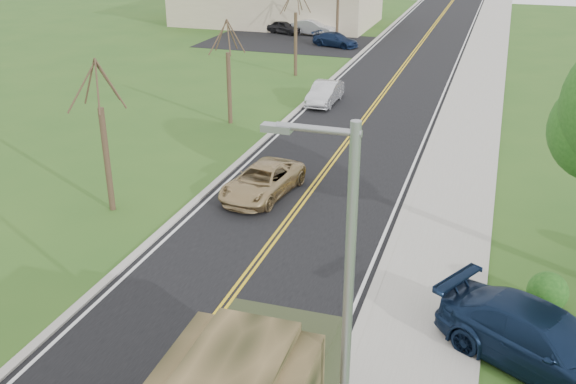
% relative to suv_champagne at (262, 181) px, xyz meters
% --- Properties ---
extents(road, '(8.00, 120.00, 0.01)m').
position_rel_suv_champagne_xyz_m(road, '(1.78, 26.81, -0.64)').
color(road, black).
rests_on(road, ground).
extents(curb_right, '(0.30, 120.00, 0.12)m').
position_rel_suv_champagne_xyz_m(curb_right, '(5.93, 26.81, -0.58)').
color(curb_right, '#9E998E').
rests_on(curb_right, ground).
extents(sidewalk_right, '(3.20, 120.00, 0.10)m').
position_rel_suv_champagne_xyz_m(sidewalk_right, '(7.68, 26.81, -0.59)').
color(sidewalk_right, '#9E998E').
rests_on(sidewalk_right, ground).
extents(curb_left, '(0.30, 120.00, 0.10)m').
position_rel_suv_champagne_xyz_m(curb_left, '(-2.37, 26.81, -0.59)').
color(curb_left, '#9E998E').
rests_on(curb_left, ground).
extents(street_light, '(1.65, 0.22, 8.00)m').
position_rel_suv_champagne_xyz_m(street_light, '(6.68, -13.69, 3.79)').
color(street_light, gray).
rests_on(street_light, ground).
extents(bare_tree_a, '(1.93, 2.26, 6.08)m').
position_rel_suv_champagne_xyz_m(bare_tree_a, '(-5.22, -3.19, 1.98)').
color(bare_tree_a, '#38281C').
rests_on(bare_tree_a, ground).
extents(bare_tree_b, '(1.83, 2.14, 5.73)m').
position_rel_suv_champagne_xyz_m(bare_tree_b, '(-5.22, 8.81, 1.83)').
color(bare_tree_b, '#38281C').
rests_on(bare_tree_b, ground).
extents(bare_tree_c, '(2.04, 2.39, 6.42)m').
position_rel_suv_champagne_xyz_m(bare_tree_c, '(-5.22, 20.81, 2.13)').
color(bare_tree_c, '#38281C').
rests_on(bare_tree_c, ground).
extents(bare_tree_d, '(1.88, 2.20, 5.91)m').
position_rel_suv_champagne_xyz_m(bare_tree_d, '(-5.22, 32.81, 1.91)').
color(bare_tree_d, '#38281C').
rests_on(bare_tree_d, ground).
extents(suv_champagne, '(2.75, 4.88, 1.29)m').
position_rel_suv_champagne_xyz_m(suv_champagne, '(0.00, 0.00, 0.00)').
color(suv_champagne, '#A2885B').
rests_on(suv_champagne, ground).
extents(sedan_silver, '(1.48, 4.10, 1.34)m').
position_rel_suv_champagne_xyz_m(sedan_silver, '(-1.22, 14.26, 0.03)').
color(sedan_silver, silver).
rests_on(sedan_silver, ground).
extents(pickup_navy, '(6.07, 4.76, 1.64)m').
position_rel_suv_champagne_xyz_m(pickup_navy, '(10.73, -8.11, 0.18)').
color(pickup_navy, '#0E1C35').
rests_on(pickup_navy, ground).
extents(lot_car_dark, '(3.98, 2.67, 1.26)m').
position_rel_suv_champagne_xyz_m(lot_car_dark, '(-11.44, 36.81, -0.01)').
color(lot_car_dark, black).
rests_on(lot_car_dark, ground).
extents(lot_car_silver, '(4.77, 2.69, 1.49)m').
position_rel_suv_champagne_xyz_m(lot_car_silver, '(-8.45, 36.81, 0.10)').
color(lot_car_silver, silver).
rests_on(lot_car_silver, ground).
extents(lot_car_navy, '(4.50, 2.80, 1.22)m').
position_rel_suv_champagne_xyz_m(lot_car_navy, '(-5.15, 32.11, -0.04)').
color(lot_car_navy, '#0F1C38').
rests_on(lot_car_navy, ground).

